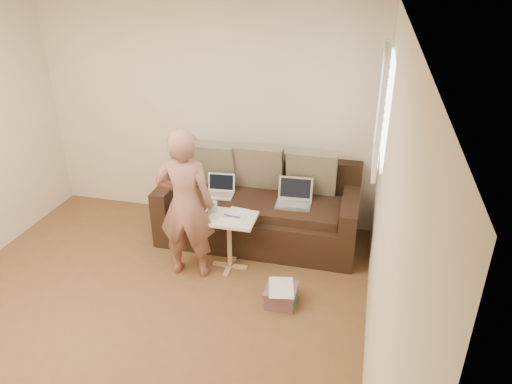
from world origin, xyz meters
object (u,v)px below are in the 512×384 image
at_px(sofa, 258,205).
at_px(person, 186,205).
at_px(side_table, 229,242).
at_px(drinking_glass, 214,207).
at_px(laptop_silver, 293,206).
at_px(striped_box, 281,295).
at_px(laptop_white, 219,196).

height_order(sofa, person, person).
bearing_deg(side_table, drinking_glass, 158.16).
xyz_separation_m(laptop_silver, striped_box, (0.07, -1.00, -0.43)).
bearing_deg(drinking_glass, person, -127.66).
bearing_deg(striped_box, person, 164.64).
relative_size(sofa, striped_box, 7.58).
bearing_deg(laptop_silver, laptop_white, 175.30).
bearing_deg(sofa, drinking_glass, -121.03).
height_order(laptop_white, striped_box, laptop_white).
relative_size(side_table, striped_box, 2.05).
xyz_separation_m(drinking_glass, striped_box, (0.81, -0.53, -0.56)).
xyz_separation_m(person, drinking_glass, (0.20, 0.25, -0.12)).
relative_size(person, drinking_glass, 13.00).
bearing_deg(drinking_glass, striped_box, -33.24).
distance_m(person, striped_box, 1.25).
relative_size(sofa, drinking_glass, 18.33).
xyz_separation_m(laptop_silver, side_table, (-0.56, -0.54, -0.22)).
height_order(person, striped_box, person).
xyz_separation_m(sofa, laptop_silver, (0.41, -0.09, 0.10)).
distance_m(side_table, striped_box, 0.81).
bearing_deg(laptop_white, side_table, -68.47).
relative_size(laptop_silver, drinking_glass, 3.13).
relative_size(drinking_glass, striped_box, 0.41).
bearing_deg(laptop_white, sofa, 1.90).
distance_m(sofa, laptop_white, 0.45).
relative_size(laptop_silver, laptop_white, 1.22).
bearing_deg(laptop_silver, striped_box, -88.22).
xyz_separation_m(person, striped_box, (1.01, -0.28, -0.69)).
height_order(sofa, side_table, sofa).
height_order(laptop_silver, striped_box, laptop_silver).
bearing_deg(laptop_white, laptop_silver, -7.24).
xyz_separation_m(person, side_table, (0.37, 0.18, -0.48)).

